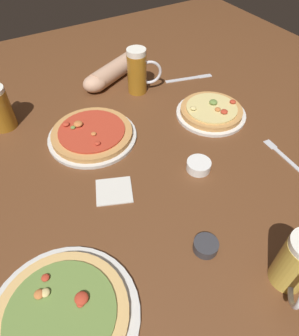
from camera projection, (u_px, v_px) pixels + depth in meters
The scene contains 12 objects.
ground_plane at pixel (150, 176), 0.97m from camera, with size 2.40×2.40×0.03m, color brown.
pizza_plate_near at pixel (62, 316), 0.65m from camera, with size 0.34×0.34×0.05m.
pizza_plate_far at pixel (92, 134), 1.06m from camera, with size 0.31×0.31×0.05m.
pizza_plate_side at pixel (211, 111), 1.16m from camera, with size 0.26×0.26×0.05m.
beer_mug_amber at pixel (138, 71), 1.22m from camera, with size 0.14×0.08×0.18m.
beer_mug_pale at pixel (297, 264), 0.67m from camera, with size 0.12×0.11×0.16m.
ramekin_sauce at pixel (206, 246), 0.77m from camera, with size 0.06×0.06×0.03m, color #333338.
ramekin_butter at pixel (199, 166), 0.96m from camera, with size 0.08×0.08×0.03m, color white.
napkin_folded at pixel (114, 191), 0.91m from camera, with size 0.11×0.10×0.01m, color silver.
fork_left at pixel (287, 159), 1.00m from camera, with size 0.04×0.21×0.01m.
knife_right at pixel (189, 78), 1.35m from camera, with size 0.21×0.07×0.01m.
diner_arm at pixel (112, 72), 1.31m from camera, with size 0.33×0.20×0.08m.
Camera 1 is at (-0.33, -0.56, 0.71)m, focal length 32.70 mm.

